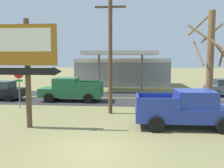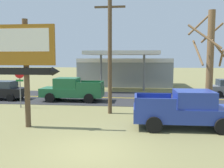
{
  "view_description": "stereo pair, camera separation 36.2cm",
  "coord_description": "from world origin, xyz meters",
  "px_view_note": "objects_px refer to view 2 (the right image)",
  "views": [
    {
      "loc": [
        1.57,
        -9.23,
        3.58
      ],
      "look_at": [
        0.0,
        8.0,
        1.8
      ],
      "focal_mm": 39.66,
      "sensor_mm": 36.0,
      "label": 1
    },
    {
      "loc": [
        1.93,
        -9.2,
        3.58
      ],
      "look_at": [
        0.0,
        8.0,
        1.8
      ],
      "focal_mm": 39.66,
      "sensor_mm": 36.0,
      "label": 2
    }
  ],
  "objects_px": {
    "motel_sign": "(26,55)",
    "pickup_green_on_road": "(72,90)",
    "pickup_blue_parked_on_lawn": "(186,110)",
    "car_black_mid_lane": "(2,90)",
    "stop_sign": "(20,80)",
    "utility_pole": "(110,46)",
    "gas_station": "(125,71)",
    "bare_tree": "(210,62)"
  },
  "relations": [
    {
      "from": "bare_tree",
      "to": "pickup_blue_parked_on_lawn",
      "type": "relative_size",
      "value": 1.24
    },
    {
      "from": "bare_tree",
      "to": "pickup_blue_parked_on_lawn",
      "type": "height_order",
      "value": "bare_tree"
    },
    {
      "from": "bare_tree",
      "to": "pickup_blue_parked_on_lawn",
      "type": "distance_m",
      "value": 3.71
    },
    {
      "from": "gas_station",
      "to": "car_black_mid_lane",
      "type": "height_order",
      "value": "gas_station"
    },
    {
      "from": "pickup_green_on_road",
      "to": "car_black_mid_lane",
      "type": "bearing_deg",
      "value": 180.0
    },
    {
      "from": "stop_sign",
      "to": "gas_station",
      "type": "distance_m",
      "value": 17.49
    },
    {
      "from": "stop_sign",
      "to": "utility_pole",
      "type": "distance_m",
      "value": 7.22
    },
    {
      "from": "stop_sign",
      "to": "pickup_green_on_road",
      "type": "distance_m",
      "value": 4.48
    },
    {
      "from": "motel_sign",
      "to": "pickup_green_on_road",
      "type": "xyz_separation_m",
      "value": [
        0.04,
        8.15,
        -2.8
      ]
    },
    {
      "from": "pickup_blue_parked_on_lawn",
      "to": "gas_station",
      "type": "bearing_deg",
      "value": 101.97
    },
    {
      "from": "motel_sign",
      "to": "car_black_mid_lane",
      "type": "relative_size",
      "value": 1.33
    },
    {
      "from": "utility_pole",
      "to": "pickup_green_on_road",
      "type": "relative_size",
      "value": 1.56
    },
    {
      "from": "bare_tree",
      "to": "gas_station",
      "type": "height_order",
      "value": "bare_tree"
    },
    {
      "from": "car_black_mid_lane",
      "to": "pickup_blue_parked_on_lawn",
      "type": "bearing_deg",
      "value": -27.14
    },
    {
      "from": "gas_station",
      "to": "pickup_blue_parked_on_lawn",
      "type": "xyz_separation_m",
      "value": [
        4.3,
        -20.29,
        -0.98
      ]
    },
    {
      "from": "bare_tree",
      "to": "car_black_mid_lane",
      "type": "relative_size",
      "value": 1.55
    },
    {
      "from": "pickup_blue_parked_on_lawn",
      "to": "car_black_mid_lane",
      "type": "height_order",
      "value": "pickup_blue_parked_on_lawn"
    },
    {
      "from": "motel_sign",
      "to": "car_black_mid_lane",
      "type": "xyz_separation_m",
      "value": [
        -6.22,
        8.15,
        -2.93
      ]
    },
    {
      "from": "motel_sign",
      "to": "car_black_mid_lane",
      "type": "bearing_deg",
      "value": 127.36
    },
    {
      "from": "stop_sign",
      "to": "pickup_blue_parked_on_lawn",
      "type": "relative_size",
      "value": 0.56
    },
    {
      "from": "bare_tree",
      "to": "pickup_blue_parked_on_lawn",
      "type": "bearing_deg",
      "value": -127.14
    },
    {
      "from": "pickup_green_on_road",
      "to": "car_black_mid_lane",
      "type": "relative_size",
      "value": 1.24
    },
    {
      "from": "utility_pole",
      "to": "car_black_mid_lane",
      "type": "xyz_separation_m",
      "value": [
        -10.05,
        4.35,
        -3.56
      ]
    },
    {
      "from": "motel_sign",
      "to": "pickup_blue_parked_on_lawn",
      "type": "bearing_deg",
      "value": 5.64
    },
    {
      "from": "utility_pole",
      "to": "car_black_mid_lane",
      "type": "distance_m",
      "value": 11.52
    },
    {
      "from": "pickup_blue_parked_on_lawn",
      "to": "car_black_mid_lane",
      "type": "relative_size",
      "value": 1.25
    },
    {
      "from": "stop_sign",
      "to": "gas_station",
      "type": "relative_size",
      "value": 0.25
    },
    {
      "from": "utility_pole",
      "to": "pickup_blue_parked_on_lawn",
      "type": "relative_size",
      "value": 1.55
    },
    {
      "from": "bare_tree",
      "to": "gas_station",
      "type": "xyz_separation_m",
      "value": [
        -6.0,
        18.05,
        -1.44
      ]
    },
    {
      "from": "stop_sign",
      "to": "pickup_blue_parked_on_lawn",
      "type": "distance_m",
      "value": 11.81
    },
    {
      "from": "pickup_blue_parked_on_lawn",
      "to": "bare_tree",
      "type": "bearing_deg",
      "value": 52.86
    },
    {
      "from": "pickup_blue_parked_on_lawn",
      "to": "stop_sign",
      "type": "bearing_deg",
      "value": 159.41
    },
    {
      "from": "motel_sign",
      "to": "utility_pole",
      "type": "relative_size",
      "value": 0.69
    },
    {
      "from": "motel_sign",
      "to": "pickup_green_on_road",
      "type": "height_order",
      "value": "motel_sign"
    },
    {
      "from": "pickup_green_on_road",
      "to": "bare_tree",
      "type": "bearing_deg",
      "value": -27.61
    },
    {
      "from": "stop_sign",
      "to": "pickup_blue_parked_on_lawn",
      "type": "bearing_deg",
      "value": -20.59
    },
    {
      "from": "pickup_blue_parked_on_lawn",
      "to": "car_black_mid_lane",
      "type": "distance_m",
      "value": 16.12
    },
    {
      "from": "utility_pole",
      "to": "pickup_green_on_road",
      "type": "distance_m",
      "value": 6.71
    },
    {
      "from": "utility_pole",
      "to": "bare_tree",
      "type": "distance_m",
      "value": 6.11
    },
    {
      "from": "utility_pole",
      "to": "car_black_mid_lane",
      "type": "height_order",
      "value": "utility_pole"
    },
    {
      "from": "pickup_green_on_road",
      "to": "car_black_mid_lane",
      "type": "xyz_separation_m",
      "value": [
        -6.27,
        0.0,
        -0.13
      ]
    },
    {
      "from": "gas_station",
      "to": "stop_sign",
      "type": "bearing_deg",
      "value": -112.55
    }
  ]
}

